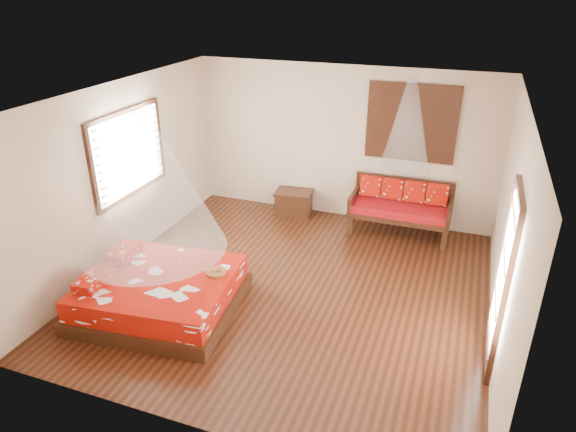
# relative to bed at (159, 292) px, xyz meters

# --- Properties ---
(room) EXTENTS (5.54, 5.54, 2.84)m
(room) POSITION_rel_bed_xyz_m (1.52, 1.08, 1.15)
(room) COLOR black
(room) RESTS_ON ground
(bed) EXTENTS (2.20, 2.03, 0.63)m
(bed) POSITION_rel_bed_xyz_m (0.00, 0.00, 0.00)
(bed) COLOR black
(bed) RESTS_ON floor
(daybed) EXTENTS (1.73, 0.77, 0.94)m
(daybed) POSITION_rel_bed_xyz_m (2.70, 3.46, 0.27)
(daybed) COLOR black
(daybed) RESTS_ON floor
(storage_chest) EXTENTS (0.72, 0.56, 0.47)m
(storage_chest) POSITION_rel_bed_xyz_m (0.69, 3.53, -0.01)
(storage_chest) COLOR black
(storage_chest) RESTS_ON floor
(shutter_panel) EXTENTS (1.52, 0.06, 1.32)m
(shutter_panel) POSITION_rel_bed_xyz_m (2.70, 3.80, 1.65)
(shutter_panel) COLOR black
(shutter_panel) RESTS_ON wall_back
(window_left) EXTENTS (0.10, 1.74, 1.34)m
(window_left) POSITION_rel_bed_xyz_m (-1.19, 1.28, 1.45)
(window_left) COLOR black
(window_left) RESTS_ON wall_left
(glazed_door) EXTENTS (0.08, 1.02, 2.16)m
(glazed_door) POSITION_rel_bed_xyz_m (4.23, 0.48, 0.82)
(glazed_door) COLOR black
(glazed_door) RESTS_ON floor
(wine_tray) EXTENTS (0.28, 0.28, 0.23)m
(wine_tray) POSITION_rel_bed_xyz_m (0.69, 0.35, 0.31)
(wine_tray) COLOR brown
(wine_tray) RESTS_ON bed
(mosquito_net_main) EXTENTS (1.88, 1.88, 1.80)m
(mosquito_net_main) POSITION_rel_bed_xyz_m (0.02, 0.00, 1.60)
(mosquito_net_main) COLOR white
(mosquito_net_main) RESTS_ON ceiling
(mosquito_net_daybed) EXTENTS (0.80, 0.80, 1.50)m
(mosquito_net_daybed) POSITION_rel_bed_xyz_m (2.70, 3.33, 1.75)
(mosquito_net_daybed) COLOR white
(mosquito_net_daybed) RESTS_ON ceiling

